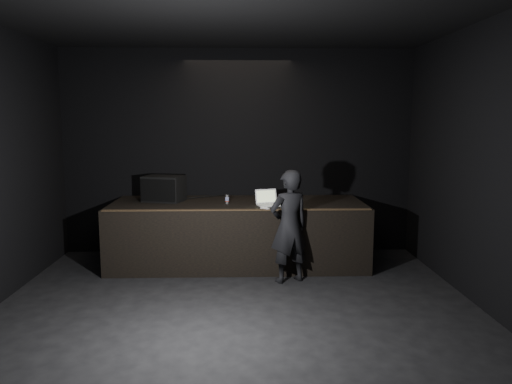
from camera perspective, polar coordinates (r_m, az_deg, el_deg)
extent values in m
plane|color=black|center=(5.62, -2.27, -15.93)|extent=(7.00, 7.00, 0.00)
cube|color=black|center=(8.64, -2.07, 4.57)|extent=(6.00, 0.10, 3.50)
cube|color=black|center=(1.72, -3.94, -10.27)|extent=(6.00, 0.10, 3.50)
cube|color=black|center=(8.06, -2.07, -4.69)|extent=(4.00, 1.50, 1.00)
cube|color=brown|center=(7.26, -2.13, -2.04)|extent=(3.92, 0.10, 0.01)
cube|color=black|center=(8.18, -10.47, 0.39)|extent=(0.71, 0.58, 0.41)
cube|color=black|center=(7.98, -11.15, 0.18)|extent=(0.56, 0.18, 0.35)
cylinder|color=black|center=(8.46, -6.50, -0.60)|extent=(0.87, 0.54, 0.02)
cube|color=silver|center=(7.64, 1.51, -1.51)|extent=(0.39, 0.32, 0.02)
cube|color=silver|center=(7.63, 1.51, -1.44)|extent=(0.31, 0.21, 0.00)
cube|color=silver|center=(7.76, 1.15, -0.48)|extent=(0.35, 0.16, 0.22)
cube|color=#DBDF41|center=(7.75, 1.17, -0.49)|extent=(0.30, 0.13, 0.18)
cylinder|color=silver|center=(7.82, -3.32, -0.82)|extent=(0.06, 0.06, 0.14)
cylinder|color=navy|center=(7.82, -3.32, -0.79)|extent=(0.06, 0.06, 0.06)
cylinder|color=#9D270E|center=(7.82, -3.32, -1.05)|extent=(0.06, 0.06, 0.01)
cylinder|color=white|center=(8.05, 3.82, -0.71)|extent=(0.08, 0.08, 0.10)
cube|color=silver|center=(7.32, 1.03, -1.88)|extent=(0.13, 0.15, 0.03)
imported|color=black|center=(7.10, 3.79, -3.93)|extent=(0.69, 0.58, 1.61)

